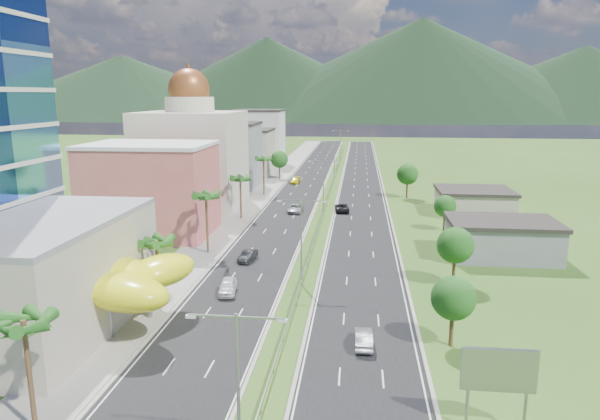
% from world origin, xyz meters
% --- Properties ---
extents(ground, '(500.00, 500.00, 0.00)m').
position_xyz_m(ground, '(0.00, 0.00, 0.00)').
color(ground, '#2D5119').
rests_on(ground, ground).
extents(road_left, '(11.00, 260.00, 0.04)m').
position_xyz_m(road_left, '(-7.50, 90.00, 0.02)').
color(road_left, black).
rests_on(road_left, ground).
extents(road_right, '(11.00, 260.00, 0.04)m').
position_xyz_m(road_right, '(7.50, 90.00, 0.02)').
color(road_right, black).
rests_on(road_right, ground).
extents(sidewalk_left, '(7.00, 260.00, 0.12)m').
position_xyz_m(sidewalk_left, '(-17.00, 90.00, 0.06)').
color(sidewalk_left, gray).
rests_on(sidewalk_left, ground).
extents(median_guardrail, '(0.10, 216.06, 0.76)m').
position_xyz_m(median_guardrail, '(0.00, 71.99, 0.62)').
color(median_guardrail, gray).
rests_on(median_guardrail, ground).
extents(streetlight_median_a, '(6.04, 0.25, 11.00)m').
position_xyz_m(streetlight_median_a, '(0.00, -25.00, 6.75)').
color(streetlight_median_a, gray).
rests_on(streetlight_median_a, ground).
extents(streetlight_median_b, '(6.04, 0.25, 11.00)m').
position_xyz_m(streetlight_median_b, '(0.00, 10.00, 6.75)').
color(streetlight_median_b, gray).
rests_on(streetlight_median_b, ground).
extents(streetlight_median_c, '(6.04, 0.25, 11.00)m').
position_xyz_m(streetlight_median_c, '(0.00, 50.00, 6.75)').
color(streetlight_median_c, gray).
rests_on(streetlight_median_c, ground).
extents(streetlight_median_d, '(6.04, 0.25, 11.00)m').
position_xyz_m(streetlight_median_d, '(0.00, 95.00, 6.75)').
color(streetlight_median_d, gray).
rests_on(streetlight_median_d, ground).
extents(streetlight_median_e, '(6.04, 0.25, 11.00)m').
position_xyz_m(streetlight_median_e, '(0.00, 140.00, 6.75)').
color(streetlight_median_e, gray).
rests_on(streetlight_median_e, ground).
extents(lime_canopy, '(18.00, 15.00, 7.40)m').
position_xyz_m(lime_canopy, '(-20.00, -4.00, 4.99)').
color(lime_canopy, yellow).
rests_on(lime_canopy, ground).
extents(pink_shophouse, '(20.00, 15.00, 15.00)m').
position_xyz_m(pink_shophouse, '(-28.00, 32.00, 7.50)').
color(pink_shophouse, '#C05A4E').
rests_on(pink_shophouse, ground).
extents(domed_building, '(20.00, 20.00, 28.70)m').
position_xyz_m(domed_building, '(-28.00, 55.00, 11.35)').
color(domed_building, beige).
rests_on(domed_building, ground).
extents(midrise_grey, '(16.00, 15.00, 16.00)m').
position_xyz_m(midrise_grey, '(-27.00, 80.00, 8.00)').
color(midrise_grey, slate).
rests_on(midrise_grey, ground).
extents(midrise_beige, '(16.00, 15.00, 13.00)m').
position_xyz_m(midrise_beige, '(-27.00, 102.00, 6.50)').
color(midrise_beige, '#AA9B8C').
rests_on(midrise_beige, ground).
extents(midrise_white, '(16.00, 15.00, 18.00)m').
position_xyz_m(midrise_white, '(-27.00, 125.00, 9.00)').
color(midrise_white, silver).
rests_on(midrise_white, ground).
extents(billboard, '(5.20, 0.35, 6.20)m').
position_xyz_m(billboard, '(17.00, -18.00, 4.42)').
color(billboard, gray).
rests_on(billboard, ground).
extents(shed_near, '(15.00, 10.00, 5.00)m').
position_xyz_m(shed_near, '(28.00, 25.00, 2.50)').
color(shed_near, slate).
rests_on(shed_near, ground).
extents(shed_far, '(14.00, 12.00, 4.40)m').
position_xyz_m(shed_far, '(30.00, 55.00, 2.20)').
color(shed_far, '#AA9B8C').
rests_on(shed_far, ground).
extents(palm_tree_a, '(3.60, 3.60, 9.10)m').
position_xyz_m(palm_tree_a, '(-15.50, -22.00, 8.02)').
color(palm_tree_a, '#47301C').
rests_on(palm_tree_a, ground).
extents(palm_tree_b, '(3.60, 3.60, 8.10)m').
position_xyz_m(palm_tree_b, '(-15.50, 2.00, 7.06)').
color(palm_tree_b, '#47301C').
rests_on(palm_tree_b, ground).
extents(palm_tree_c, '(3.60, 3.60, 9.60)m').
position_xyz_m(palm_tree_c, '(-15.50, 22.00, 8.50)').
color(palm_tree_c, '#47301C').
rests_on(palm_tree_c, ground).
extents(palm_tree_d, '(3.60, 3.60, 8.60)m').
position_xyz_m(palm_tree_d, '(-15.50, 45.00, 7.54)').
color(palm_tree_d, '#47301C').
rests_on(palm_tree_d, ground).
extents(palm_tree_e, '(3.60, 3.60, 9.40)m').
position_xyz_m(palm_tree_e, '(-15.50, 70.00, 8.31)').
color(palm_tree_e, '#47301C').
rests_on(palm_tree_e, ground).
extents(leafy_tree_lfar, '(4.90, 4.90, 8.05)m').
position_xyz_m(leafy_tree_lfar, '(-15.50, 95.00, 5.58)').
color(leafy_tree_lfar, '#47301C').
rests_on(leafy_tree_lfar, ground).
extents(leafy_tree_ra, '(4.20, 4.20, 6.90)m').
position_xyz_m(leafy_tree_ra, '(16.00, -5.00, 4.78)').
color(leafy_tree_ra, '#47301C').
rests_on(leafy_tree_ra, ground).
extents(leafy_tree_rb, '(4.55, 4.55, 7.47)m').
position_xyz_m(leafy_tree_rb, '(19.00, 12.00, 5.18)').
color(leafy_tree_rb, '#47301C').
rests_on(leafy_tree_rb, ground).
extents(leafy_tree_rc, '(3.85, 3.85, 6.33)m').
position_xyz_m(leafy_tree_rc, '(22.00, 40.00, 4.37)').
color(leafy_tree_rc, '#47301C').
rests_on(leafy_tree_rc, ground).
extents(leafy_tree_rd, '(4.90, 4.90, 8.05)m').
position_xyz_m(leafy_tree_rd, '(18.00, 70.00, 5.58)').
color(leafy_tree_rd, '#47301C').
rests_on(leafy_tree_rd, ground).
extents(mountain_ridge, '(860.00, 140.00, 90.00)m').
position_xyz_m(mountain_ridge, '(60.00, 450.00, 0.00)').
color(mountain_ridge, black).
rests_on(mountain_ridge, ground).
extents(car_white_near_left, '(2.70, 5.27, 1.72)m').
position_xyz_m(car_white_near_left, '(-8.45, 5.96, 0.90)').
color(car_white_near_left, silver).
rests_on(car_white_near_left, road_left).
extents(car_dark_left, '(2.25, 4.79, 1.52)m').
position_xyz_m(car_dark_left, '(-8.70, 18.89, 0.80)').
color(car_dark_left, black).
rests_on(car_dark_left, road_left).
extents(car_silver_mid_left, '(2.78, 5.88, 1.62)m').
position_xyz_m(car_silver_mid_left, '(-5.76, 51.84, 0.85)').
color(car_silver_mid_left, '#95989C').
rests_on(car_silver_mid_left, road_left).
extents(car_yellow_far_left, '(2.45, 5.46, 1.56)m').
position_xyz_m(car_yellow_far_left, '(-10.11, 87.72, 0.82)').
color(car_yellow_far_left, gold).
rests_on(car_yellow_far_left, road_left).
extents(car_silver_right, '(1.76, 4.75, 1.55)m').
position_xyz_m(car_silver_right, '(7.72, -6.09, 0.82)').
color(car_silver_right, '#93959A').
rests_on(car_silver_right, road_right).
extents(car_dark_far_right, '(3.34, 6.13, 1.63)m').
position_xyz_m(car_dark_far_right, '(3.57, 53.59, 0.85)').
color(car_dark_far_right, black).
rests_on(car_dark_far_right, road_right).
extents(motorcycle, '(0.69, 2.16, 1.37)m').
position_xyz_m(motorcycle, '(-10.23, 12.51, 0.73)').
color(motorcycle, black).
rests_on(motorcycle, road_left).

